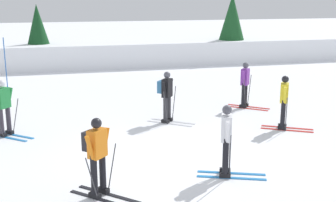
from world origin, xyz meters
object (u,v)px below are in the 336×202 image
at_px(skier_black, 166,94).
at_px(skier_green, 4,106).
at_px(conifer_far_right, 232,23).
at_px(skier_purple, 245,84).
at_px(skier_orange, 97,153).
at_px(skier_white, 227,139).
at_px(skier_yellow, 284,101).
at_px(trail_marker_pole, 5,64).
at_px(conifer_far_left, 38,32).

relative_size(skier_black, skier_green, 1.00).
bearing_deg(conifer_far_right, skier_purple, -109.59).
distance_m(skier_orange, conifer_far_right, 19.84).
bearing_deg(skier_purple, skier_white, -117.61).
bearing_deg(skier_green, skier_black, 2.49).
relative_size(skier_purple, skier_green, 1.00).
xyz_separation_m(skier_yellow, trail_marker_pole, (-9.09, 8.36, 0.25)).
xyz_separation_m(skier_black, skier_purple, (3.32, 1.19, -0.04)).
bearing_deg(skier_white, skier_yellow, 43.93).
xyz_separation_m(skier_green, conifer_far_right, (12.26, 12.40, 1.51)).
height_order(skier_black, conifer_far_right, conifer_far_right).
relative_size(skier_orange, skier_green, 1.00).
bearing_deg(skier_purple, skier_green, -170.45).
bearing_deg(trail_marker_pole, skier_yellow, -42.61).
bearing_deg(trail_marker_pole, conifer_far_left, 78.46).
xyz_separation_m(skier_purple, skier_green, (-8.35, -1.40, -0.00)).
height_order(skier_purple, skier_green, same).
bearing_deg(skier_orange, skier_green, 116.31).
height_order(skier_white, conifer_far_left, conifer_far_left).
bearing_deg(skier_green, skier_orange, -63.69).
height_order(skier_black, skier_purple, same).
relative_size(skier_orange, skier_yellow, 1.00).
relative_size(skier_black, conifer_far_right, 0.41).
bearing_deg(conifer_far_right, skier_orange, -120.14).
bearing_deg(skier_black, skier_purple, 19.68).
xyz_separation_m(skier_orange, trail_marker_pole, (-2.99, 11.67, 0.21)).
relative_size(skier_purple, skier_white, 1.00).
xyz_separation_m(skier_orange, skier_green, (-2.33, 4.71, -0.04)).
distance_m(skier_black, trail_marker_pole, 8.83).
distance_m(skier_green, conifer_far_right, 17.50).
xyz_separation_m(skier_purple, skier_yellow, (0.07, -2.80, -0.00)).
bearing_deg(skier_yellow, skier_green, 170.58).
distance_m(skier_purple, conifer_far_right, 11.77).
distance_m(skier_black, conifer_far_right, 14.24).
distance_m(skier_black, conifer_far_left, 13.51).
height_order(skier_orange, trail_marker_pole, trail_marker_pole).
distance_m(skier_green, trail_marker_pole, 7.00).
distance_m(skier_purple, skier_yellow, 2.80).
bearing_deg(skier_white, conifer_far_left, 105.41).
xyz_separation_m(trail_marker_pole, conifer_far_right, (12.93, 5.44, 1.26)).
bearing_deg(trail_marker_pole, conifer_far_right, 22.82).
bearing_deg(conifer_far_right, trail_marker_pole, -157.18).
height_order(skier_black, skier_green, same).
distance_m(skier_orange, skier_yellow, 6.94).
xyz_separation_m(skier_yellow, conifer_far_right, (3.84, 13.80, 1.51)).
distance_m(skier_orange, conifer_far_left, 17.75).
relative_size(trail_marker_pole, conifer_far_right, 0.55).
height_order(skier_green, trail_marker_pole, trail_marker_pole).
relative_size(skier_white, conifer_far_right, 0.41).
distance_m(skier_black, skier_purple, 3.52).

